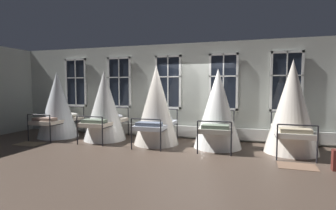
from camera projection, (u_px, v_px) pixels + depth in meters
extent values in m
plane|color=#4C3D33|center=(187.00, 146.00, 7.81)|extent=(25.54, 25.54, 0.00)
cube|color=#B2B7AD|center=(195.00, 91.00, 8.81)|extent=(13.77, 0.10, 3.20)
cube|color=black|center=(76.00, 83.00, 10.08)|extent=(0.93, 0.02, 1.82)
cube|color=silver|center=(76.00, 105.00, 10.14)|extent=(0.93, 0.06, 0.07)
cube|color=silver|center=(75.00, 60.00, 10.02)|extent=(0.93, 0.06, 0.07)
cube|color=silver|center=(67.00, 83.00, 10.21)|extent=(0.07, 0.06, 1.82)
cube|color=silver|center=(85.00, 83.00, 9.95)|extent=(0.07, 0.06, 1.82)
cube|color=silver|center=(76.00, 83.00, 10.08)|extent=(0.04, 0.06, 1.82)
cube|color=silver|center=(76.00, 78.00, 10.07)|extent=(0.93, 0.06, 0.04)
cube|color=black|center=(119.00, 82.00, 9.52)|extent=(0.93, 0.02, 1.82)
cube|color=silver|center=(120.00, 106.00, 9.58)|extent=(0.93, 0.06, 0.07)
cube|color=silver|center=(119.00, 58.00, 9.46)|extent=(0.93, 0.06, 0.07)
cube|color=silver|center=(109.00, 82.00, 9.65)|extent=(0.07, 0.06, 1.82)
cube|color=silver|center=(130.00, 82.00, 9.39)|extent=(0.07, 0.06, 1.82)
cube|color=silver|center=(119.00, 82.00, 9.52)|extent=(0.04, 0.06, 1.82)
cube|color=silver|center=(119.00, 77.00, 9.51)|extent=(0.93, 0.06, 0.04)
cube|color=black|center=(168.00, 82.00, 8.96)|extent=(0.93, 0.02, 1.82)
cube|color=silver|center=(168.00, 108.00, 9.02)|extent=(0.93, 0.06, 0.07)
cube|color=silver|center=(168.00, 56.00, 8.90)|extent=(0.93, 0.06, 0.07)
cube|color=silver|center=(156.00, 82.00, 9.09)|extent=(0.07, 0.06, 1.82)
cube|color=silver|center=(180.00, 82.00, 8.83)|extent=(0.07, 0.06, 1.82)
cube|color=silver|center=(168.00, 82.00, 8.96)|extent=(0.04, 0.06, 1.82)
cube|color=silver|center=(168.00, 77.00, 8.95)|extent=(0.93, 0.06, 0.04)
cube|color=black|center=(223.00, 82.00, 8.40)|extent=(0.93, 0.02, 1.82)
cube|color=silver|center=(223.00, 109.00, 8.47)|extent=(0.93, 0.06, 0.07)
cube|color=silver|center=(224.00, 54.00, 8.34)|extent=(0.93, 0.06, 0.07)
cube|color=silver|center=(210.00, 82.00, 8.53)|extent=(0.07, 0.06, 1.82)
cube|color=silver|center=(237.00, 82.00, 8.27)|extent=(0.07, 0.06, 1.82)
cube|color=silver|center=(223.00, 82.00, 8.40)|extent=(0.04, 0.06, 1.82)
cube|color=silver|center=(223.00, 76.00, 8.39)|extent=(0.93, 0.06, 0.04)
cube|color=black|center=(287.00, 82.00, 7.84)|extent=(0.93, 0.02, 1.82)
cube|color=silver|center=(286.00, 111.00, 7.91)|extent=(0.93, 0.06, 0.07)
cube|color=silver|center=(287.00, 52.00, 7.78)|extent=(0.93, 0.06, 0.07)
cube|color=silver|center=(271.00, 82.00, 7.97)|extent=(0.07, 0.06, 1.82)
cube|color=silver|center=(302.00, 81.00, 7.72)|extent=(0.07, 0.06, 1.82)
cube|color=silver|center=(287.00, 82.00, 7.84)|extent=(0.04, 0.06, 1.82)
cube|color=silver|center=(287.00, 75.00, 7.83)|extent=(0.93, 0.06, 0.04)
cube|color=silver|center=(194.00, 132.00, 8.78)|extent=(9.89, 0.10, 0.36)
cylinder|color=black|center=(65.00, 119.00, 10.14)|extent=(0.04, 0.04, 0.99)
cylinder|color=black|center=(84.00, 120.00, 9.90)|extent=(0.04, 0.04, 0.99)
cylinder|color=black|center=(28.00, 128.00, 8.43)|extent=(0.04, 0.04, 0.86)
cylinder|color=black|center=(50.00, 129.00, 8.19)|extent=(0.04, 0.04, 0.86)
cylinder|color=black|center=(48.00, 121.00, 9.28)|extent=(0.07, 1.79, 0.03)
cylinder|color=black|center=(69.00, 122.00, 9.04)|extent=(0.07, 1.79, 0.03)
cylinder|color=black|center=(74.00, 107.00, 9.99)|extent=(0.86, 0.05, 0.03)
cylinder|color=black|center=(38.00, 115.00, 8.28)|extent=(0.86, 0.05, 0.03)
cube|color=beige|center=(58.00, 120.00, 9.16)|extent=(0.91, 1.83, 0.12)
ellipsoid|color=silver|center=(70.00, 114.00, 9.78)|extent=(0.66, 0.41, 0.14)
cube|color=gray|center=(45.00, 119.00, 8.54)|extent=(0.71, 0.37, 0.10)
cone|color=white|center=(58.00, 105.00, 9.12)|extent=(1.38, 1.38, 2.26)
cylinder|color=black|center=(107.00, 121.00, 9.65)|extent=(0.04, 0.04, 0.99)
cylinder|color=black|center=(128.00, 122.00, 9.41)|extent=(0.04, 0.04, 0.99)
cylinder|color=black|center=(77.00, 130.00, 7.94)|extent=(0.04, 0.04, 0.86)
cylinder|color=black|center=(102.00, 132.00, 7.70)|extent=(0.04, 0.04, 0.86)
cylinder|color=black|center=(94.00, 123.00, 8.79)|extent=(0.07, 1.79, 0.03)
cylinder|color=black|center=(117.00, 124.00, 8.55)|extent=(0.07, 1.79, 0.03)
cylinder|color=black|center=(117.00, 108.00, 9.50)|extent=(0.86, 0.05, 0.03)
cylinder|color=black|center=(89.00, 117.00, 7.79)|extent=(0.86, 0.05, 0.03)
cube|color=beige|center=(105.00, 122.00, 8.67)|extent=(0.92, 1.83, 0.12)
ellipsoid|color=silver|center=(114.00, 116.00, 9.29)|extent=(0.66, 0.41, 0.14)
cube|color=slate|center=(94.00, 121.00, 8.05)|extent=(0.71, 0.37, 0.10)
cone|color=white|center=(105.00, 105.00, 8.63)|extent=(1.38, 1.38, 2.29)
cylinder|color=black|center=(153.00, 123.00, 9.03)|extent=(0.04, 0.04, 0.99)
cylinder|color=black|center=(177.00, 124.00, 8.79)|extent=(0.04, 0.04, 0.99)
cylinder|color=black|center=(131.00, 134.00, 7.32)|extent=(0.04, 0.04, 0.86)
cylinder|color=black|center=(161.00, 136.00, 7.08)|extent=(0.04, 0.04, 0.86)
cylinder|color=black|center=(143.00, 126.00, 8.17)|extent=(0.07, 1.79, 0.03)
cylinder|color=black|center=(170.00, 127.00, 7.93)|extent=(0.07, 1.79, 0.03)
cylinder|color=black|center=(165.00, 109.00, 8.87)|extent=(0.86, 0.05, 0.03)
cylinder|color=black|center=(146.00, 119.00, 7.17)|extent=(0.86, 0.05, 0.03)
cube|color=silver|center=(156.00, 125.00, 8.05)|extent=(0.91, 1.83, 0.12)
ellipsoid|color=silver|center=(163.00, 118.00, 8.66)|extent=(0.66, 0.41, 0.14)
cube|color=slate|center=(149.00, 124.00, 7.43)|extent=(0.71, 0.37, 0.10)
cone|color=silver|center=(156.00, 105.00, 8.00)|extent=(1.38, 1.38, 2.40)
cylinder|color=black|center=(207.00, 125.00, 8.55)|extent=(0.04, 0.04, 0.99)
cylinder|color=black|center=(234.00, 126.00, 8.32)|extent=(0.04, 0.04, 0.99)
cylinder|color=black|center=(198.00, 137.00, 6.84)|extent=(0.04, 0.04, 0.86)
cylinder|color=black|center=(231.00, 139.00, 6.60)|extent=(0.04, 0.04, 0.86)
cylinder|color=black|center=(203.00, 129.00, 7.69)|extent=(0.08, 1.79, 0.03)
cylinder|color=black|center=(233.00, 130.00, 7.46)|extent=(0.08, 1.79, 0.03)
cylinder|color=black|center=(220.00, 110.00, 8.40)|extent=(0.86, 0.06, 0.03)
cylinder|color=black|center=(214.00, 122.00, 6.69)|extent=(0.86, 0.06, 0.03)
cube|color=#B7B2A3|center=(217.00, 127.00, 7.57)|extent=(0.93, 1.83, 0.12)
ellipsoid|color=#B7B2A3|center=(219.00, 120.00, 8.19)|extent=(0.67, 0.42, 0.14)
cube|color=slate|center=(215.00, 127.00, 6.95)|extent=(0.71, 0.38, 0.10)
cone|color=white|center=(218.00, 108.00, 7.53)|extent=(1.38, 1.38, 2.26)
cylinder|color=black|center=(271.00, 128.00, 7.94)|extent=(0.04, 0.04, 0.99)
cylinder|color=black|center=(302.00, 130.00, 7.69)|extent=(0.04, 0.04, 0.99)
cylinder|color=black|center=(277.00, 142.00, 6.24)|extent=(0.04, 0.04, 0.86)
cylinder|color=black|center=(318.00, 145.00, 5.99)|extent=(0.04, 0.04, 0.86)
cylinder|color=black|center=(274.00, 132.00, 7.08)|extent=(0.05, 1.79, 0.03)
cylinder|color=black|center=(309.00, 134.00, 6.83)|extent=(0.05, 1.79, 0.03)
cylinder|color=black|center=(287.00, 112.00, 7.78)|extent=(0.86, 0.04, 0.03)
cylinder|color=black|center=(298.00, 125.00, 6.08)|extent=(0.86, 0.04, 0.03)
cube|color=silver|center=(291.00, 131.00, 6.95)|extent=(0.89, 1.82, 0.12)
ellipsoid|color=silver|center=(288.00, 123.00, 7.57)|extent=(0.66, 0.41, 0.14)
cube|color=tan|center=(295.00, 131.00, 6.34)|extent=(0.71, 0.37, 0.10)
cone|color=silver|center=(292.00, 106.00, 6.91)|extent=(1.38, 1.38, 2.47)
cube|color=#8E7A5B|center=(29.00, 144.00, 8.02)|extent=(0.83, 0.60, 0.01)
cube|color=brown|center=(297.00, 166.00, 5.78)|extent=(0.81, 0.58, 0.01)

